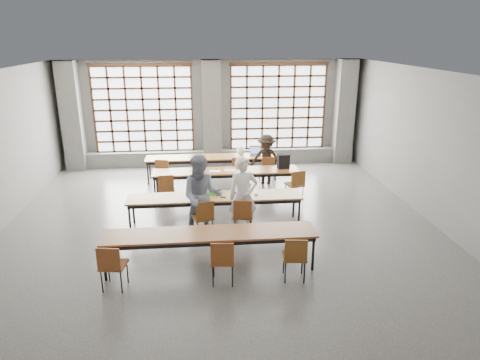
% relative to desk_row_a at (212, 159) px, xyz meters
% --- Properties ---
extents(floor, '(11.00, 11.00, 0.00)m').
position_rel_desk_row_a_xyz_m(floor, '(0.07, -3.68, -0.66)').
color(floor, '#4A4B48').
rests_on(floor, ground).
extents(ceiling, '(11.00, 11.00, 0.00)m').
position_rel_desk_row_a_xyz_m(ceiling, '(0.07, -3.68, 2.84)').
color(ceiling, silver).
rests_on(ceiling, floor).
extents(wall_back, '(10.00, 0.00, 10.00)m').
position_rel_desk_row_a_xyz_m(wall_back, '(0.07, 1.82, 1.09)').
color(wall_back, '#5E5E5B').
rests_on(wall_back, floor).
extents(wall_front, '(10.00, 0.00, 10.00)m').
position_rel_desk_row_a_xyz_m(wall_front, '(0.07, -9.18, 1.09)').
color(wall_front, '#5E5E5B').
rests_on(wall_front, floor).
extents(wall_right, '(0.00, 11.00, 11.00)m').
position_rel_desk_row_a_xyz_m(wall_right, '(5.07, -3.68, 1.09)').
color(wall_right, '#5E5E5B').
rests_on(wall_right, floor).
extents(column_left, '(0.60, 0.55, 3.50)m').
position_rel_desk_row_a_xyz_m(column_left, '(-4.43, 1.54, 1.09)').
color(column_left, '#535350').
rests_on(column_left, floor).
extents(column_mid, '(0.60, 0.55, 3.50)m').
position_rel_desk_row_a_xyz_m(column_mid, '(0.07, 1.54, 1.09)').
color(column_mid, '#535350').
rests_on(column_mid, floor).
extents(column_right, '(0.60, 0.55, 3.50)m').
position_rel_desk_row_a_xyz_m(column_right, '(4.57, 1.54, 1.09)').
color(column_right, '#535350').
rests_on(column_right, floor).
extents(window_left, '(3.32, 0.12, 3.00)m').
position_rel_desk_row_a_xyz_m(window_left, '(-2.18, 1.75, 1.24)').
color(window_left, white).
rests_on(window_left, wall_back).
extents(window_right, '(3.32, 0.12, 3.00)m').
position_rel_desk_row_a_xyz_m(window_right, '(2.32, 1.75, 1.24)').
color(window_right, white).
rests_on(window_right, wall_back).
extents(sill_ledge, '(9.80, 0.35, 0.50)m').
position_rel_desk_row_a_xyz_m(sill_ledge, '(0.07, 1.62, -0.41)').
color(sill_ledge, '#535350').
rests_on(sill_ledge, floor).
extents(desk_row_a, '(4.00, 0.70, 0.73)m').
position_rel_desk_row_a_xyz_m(desk_row_a, '(0.00, 0.00, 0.00)').
color(desk_row_a, brown).
rests_on(desk_row_a, floor).
extents(desk_row_b, '(4.00, 0.70, 0.73)m').
position_rel_desk_row_a_xyz_m(desk_row_b, '(0.34, -1.43, 0.00)').
color(desk_row_b, brown).
rests_on(desk_row_b, floor).
extents(desk_row_c, '(4.00, 0.70, 0.73)m').
position_rel_desk_row_a_xyz_m(desk_row_c, '(-0.04, -3.37, 0.00)').
color(desk_row_c, brown).
rests_on(desk_row_c, floor).
extents(desk_row_d, '(4.00, 0.70, 0.73)m').
position_rel_desk_row_a_xyz_m(desk_row_d, '(-0.21, -5.29, 0.00)').
color(desk_row_d, brown).
rests_on(desk_row_d, floor).
extents(chair_back_left, '(0.52, 0.52, 0.88)m').
position_rel_desk_row_a_xyz_m(chair_back_left, '(-1.42, -0.63, -0.13)').
color(chair_back_left, brown).
rests_on(chair_back_left, floor).
extents(chair_back_mid, '(0.50, 0.50, 0.88)m').
position_rel_desk_row_a_xyz_m(chair_back_mid, '(0.78, -0.63, -0.13)').
color(chair_back_mid, brown).
rests_on(chair_back_mid, floor).
extents(chair_back_right, '(0.45, 0.46, 0.88)m').
position_rel_desk_row_a_xyz_m(chair_back_right, '(1.61, -0.63, -0.13)').
color(chair_back_right, brown).
rests_on(chair_back_right, floor).
extents(chair_mid_left, '(0.46, 0.46, 0.88)m').
position_rel_desk_row_a_xyz_m(chair_mid_left, '(-1.26, -2.06, -0.13)').
color(chair_mid_left, brown).
rests_on(chair_mid_left, floor).
extents(chair_mid_centre, '(0.52, 0.52, 0.88)m').
position_rel_desk_row_a_xyz_m(chair_mid_centre, '(0.71, -2.06, -0.13)').
color(chair_mid_centre, brown).
rests_on(chair_mid_centre, floor).
extents(chair_mid_right, '(0.52, 0.52, 0.88)m').
position_rel_desk_row_a_xyz_m(chair_mid_right, '(2.16, -2.06, -0.13)').
color(chair_mid_right, brown).
rests_on(chair_mid_right, floor).
extents(chair_front_left, '(0.52, 0.52, 0.88)m').
position_rel_desk_row_a_xyz_m(chair_front_left, '(-0.32, -3.99, -0.13)').
color(chair_front_left, brown).
rests_on(chair_front_left, floor).
extents(chair_front_right, '(0.49, 0.50, 0.88)m').
position_rel_desk_row_a_xyz_m(chair_front_right, '(0.54, -3.99, -0.13)').
color(chair_front_right, brown).
rests_on(chair_front_right, floor).
extents(chair_near_left, '(0.48, 0.48, 0.88)m').
position_rel_desk_row_a_xyz_m(chair_near_left, '(-1.92, -5.91, -0.13)').
color(chair_near_left, brown).
rests_on(chair_near_left, floor).
extents(chair_near_mid, '(0.45, 0.45, 0.88)m').
position_rel_desk_row_a_xyz_m(chair_near_mid, '(-0.02, -5.91, -0.13)').
color(chair_near_mid, brown).
rests_on(chair_near_mid, floor).
extents(chair_near_right, '(0.46, 0.47, 0.88)m').
position_rel_desk_row_a_xyz_m(chair_near_right, '(1.28, -5.91, -0.13)').
color(chair_near_right, brown).
rests_on(chair_near_right, floor).
extents(student_male, '(0.70, 0.51, 1.78)m').
position_rel_desk_row_a_xyz_m(student_male, '(0.56, -3.87, 0.23)').
color(student_male, white).
rests_on(student_male, floor).
extents(student_female, '(0.93, 0.75, 1.85)m').
position_rel_desk_row_a_xyz_m(student_female, '(-0.34, -3.87, 0.26)').
color(student_female, '#18264A').
rests_on(student_female, floor).
extents(student_back, '(1.07, 0.77, 1.49)m').
position_rel_desk_row_a_xyz_m(student_back, '(1.60, -0.50, 0.08)').
color(student_back, black).
rests_on(student_back, floor).
extents(laptop_front, '(0.44, 0.40, 0.26)m').
position_rel_desk_row_a_xyz_m(laptop_front, '(0.53, -3.26, 0.13)').
color(laptop_front, '#BCBDC2').
rests_on(laptop_front, desk_row_c).
extents(laptop_back, '(0.38, 0.32, 0.26)m').
position_rel_desk_row_a_xyz_m(laptop_back, '(1.35, 0.11, 0.13)').
color(laptop_back, silver).
rests_on(laptop_back, desk_row_a).
extents(mouse, '(0.11, 0.09, 0.04)m').
position_rel_desk_row_a_xyz_m(mouse, '(0.91, -3.39, 0.08)').
color(mouse, white).
rests_on(mouse, desk_row_c).
extents(green_box, '(0.26, 0.14, 0.09)m').
position_rel_desk_row_a_xyz_m(green_box, '(-0.09, -3.29, 0.11)').
color(green_box, green).
rests_on(green_box, desk_row_c).
extents(phone, '(0.14, 0.09, 0.01)m').
position_rel_desk_row_a_xyz_m(phone, '(0.14, -3.47, 0.07)').
color(phone, black).
rests_on(phone, desk_row_c).
extents(paper_sheet_b, '(0.33, 0.25, 0.00)m').
position_rel_desk_row_a_xyz_m(paper_sheet_b, '(0.04, -1.48, 0.07)').
color(paper_sheet_b, white).
rests_on(paper_sheet_b, desk_row_b).
extents(paper_sheet_c, '(0.34, 0.28, 0.00)m').
position_rel_desk_row_a_xyz_m(paper_sheet_c, '(0.44, -1.43, 0.07)').
color(paper_sheet_c, white).
rests_on(paper_sheet_c, desk_row_b).
extents(backpack, '(0.34, 0.23, 0.40)m').
position_rel_desk_row_a_xyz_m(backpack, '(1.94, -1.38, 0.27)').
color(backpack, black).
rests_on(backpack, desk_row_b).
extents(plastic_bag, '(0.30, 0.26, 0.29)m').
position_rel_desk_row_a_xyz_m(plastic_bag, '(0.90, 0.05, 0.21)').
color(plastic_bag, white).
rests_on(plastic_bag, desk_row_a).
extents(red_pouch, '(0.21, 0.10, 0.06)m').
position_rel_desk_row_a_xyz_m(red_pouch, '(-1.91, -5.84, -0.16)').
color(red_pouch, '#A4141C').
rests_on(red_pouch, chair_near_left).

